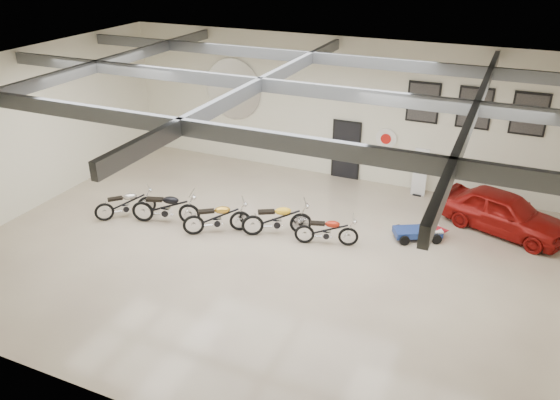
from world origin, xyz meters
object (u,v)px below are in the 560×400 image
at_px(motorcycle_silver, 125,203).
at_px(go_kart, 423,229).
at_px(motorcycle_gold, 217,217).
at_px(banner_stand, 420,172).
at_px(motorcycle_red, 327,230).
at_px(vintage_car, 504,212).
at_px(motorcycle_black, 165,207).
at_px(motorcycle_yellow, 277,218).

xyz_separation_m(motorcycle_silver, go_kart, (8.75, 2.38, -0.18)).
bearing_deg(motorcycle_gold, go_kart, -14.60).
bearing_deg(go_kart, motorcycle_gold, 171.91).
xyz_separation_m(banner_stand, motorcycle_silver, (-8.07, -5.30, -0.39)).
height_order(motorcycle_red, vintage_car, vintage_car).
height_order(motorcycle_black, motorcycle_red, motorcycle_black).
bearing_deg(vintage_car, motorcycle_gold, 134.32).
distance_m(banner_stand, go_kart, 3.05).
relative_size(motorcycle_black, motorcycle_yellow, 1.03).
bearing_deg(motorcycle_red, go_kart, 13.34).
relative_size(motorcycle_black, motorcycle_gold, 1.07).
bearing_deg(motorcycle_silver, go_kart, -30.08).
relative_size(motorcycle_black, motorcycle_red, 1.17).
xyz_separation_m(motorcycle_silver, motorcycle_yellow, (4.77, 0.91, 0.05)).
xyz_separation_m(banner_stand, go_kart, (0.69, -2.92, -0.57)).
relative_size(motorcycle_gold, vintage_car, 0.54).
height_order(motorcycle_gold, motorcycle_red, motorcycle_gold).
bearing_deg(go_kart, motorcycle_silver, 166.88).
bearing_deg(banner_stand, motorcycle_silver, -143.48).
height_order(motorcycle_yellow, vintage_car, vintage_car).
bearing_deg(motorcycle_yellow, go_kart, -8.90).
xyz_separation_m(motorcycle_black, motorcycle_yellow, (3.40, 0.71, -0.02)).
distance_m(motorcycle_black, vintage_car, 10.13).
bearing_deg(go_kart, banner_stand, 74.89).
relative_size(motorcycle_silver, vintage_car, 0.50).
xyz_separation_m(motorcycle_yellow, motorcycle_red, (1.53, 0.03, -0.06)).
bearing_deg(motorcycle_red, vintage_car, 15.24).
distance_m(motorcycle_red, vintage_car, 5.36).
height_order(motorcycle_gold, go_kart, motorcycle_gold).
distance_m(motorcycle_gold, motorcycle_yellow, 1.78).
relative_size(motorcycle_silver, go_kart, 1.11).
relative_size(motorcycle_black, go_kart, 1.26).
xyz_separation_m(banner_stand, motorcycle_red, (-1.77, -4.35, -0.41)).
distance_m(motorcycle_silver, motorcycle_red, 6.37).
relative_size(motorcycle_silver, motorcycle_yellow, 0.91).
distance_m(motorcycle_black, motorcycle_red, 4.99).
bearing_deg(banner_stand, go_kart, -73.57).
relative_size(banner_stand, motorcycle_black, 0.84).
bearing_deg(motorcycle_black, motorcycle_gold, -14.16).
bearing_deg(motorcycle_silver, vintage_car, -25.95).
distance_m(motorcycle_yellow, motorcycle_red, 1.53).
distance_m(banner_stand, vintage_car, 3.16).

